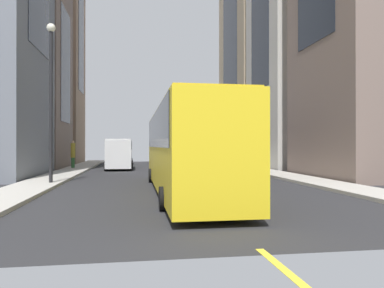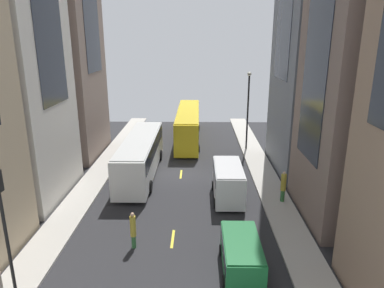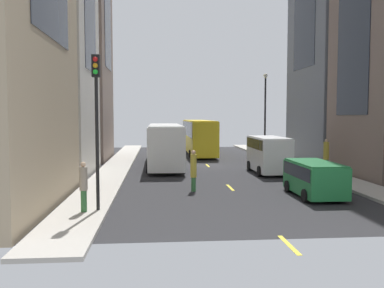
{
  "view_description": "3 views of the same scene",
  "coord_description": "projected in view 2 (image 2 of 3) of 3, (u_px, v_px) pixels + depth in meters",
  "views": [
    {
      "loc": [
        2.41,
        26.89,
        2.03
      ],
      "look_at": [
        -1.92,
        -1.0,
        2.16
      ],
      "focal_mm": 34.31,
      "sensor_mm": 36.0,
      "label": 1
    },
    {
      "loc": [
        1.49,
        -29.22,
        11.6
      ],
      "look_at": [
        0.95,
        0.96,
        2.52
      ],
      "focal_mm": 33.15,
      "sensor_mm": 36.0,
      "label": 2
    },
    {
      "loc": [
        -4.11,
        -33.45,
        4.04
      ],
      "look_at": [
        -1.37,
        -1.04,
        1.85
      ],
      "focal_mm": 38.77,
      "sensor_mm": 36.0,
      "label": 3
    }
  ],
  "objects": [
    {
      "name": "streetcar_yellow",
      "position": [
        188.0,
        122.0,
        41.26
      ],
      "size": [
        2.7,
        14.39,
        3.59
      ],
      "color": "yellow",
      "rests_on": "ground"
    },
    {
      "name": "lane_stripe_4",
      "position": [
        188.0,
        121.0,
        51.44
      ],
      "size": [
        0.16,
        2.0,
        0.01
      ],
      "primitive_type": "cube",
      "color": "yellow",
      "rests_on": "ground"
    },
    {
      "name": "pedestrian_crossing_near",
      "position": [
        133.0,
        229.0,
        20.08
      ],
      "size": [
        0.33,
        0.33,
        2.22
      ],
      "rotation": [
        0.0,
        0.0,
        1.15
      ],
      "color": "#336B38",
      "rests_on": "ground"
    },
    {
      "name": "lane_stripe_3",
      "position": [
        185.0,
        141.0,
        41.39
      ],
      "size": [
        0.16,
        2.0,
        0.01
      ],
      "primitive_type": "cube",
      "color": "yellow",
      "rests_on": "ground"
    },
    {
      "name": "city_bus_white",
      "position": [
        141.0,
        153.0,
        30.78
      ],
      "size": [
        2.81,
        12.42,
        3.35
      ],
      "color": "silver",
      "rests_on": "ground"
    },
    {
      "name": "pedestrian_waiting_curb",
      "position": [
        283.0,
        186.0,
        25.52
      ],
      "size": [
        0.39,
        0.39,
        2.31
      ],
      "rotation": [
        0.0,
        0.0,
        5.17
      ],
      "color": "#336B38",
      "rests_on": "ground"
    },
    {
      "name": "lane_stripe_1",
      "position": [
        173.0,
        239.0,
        21.28
      ],
      "size": [
        0.16,
        2.0,
        0.01
      ],
      "primitive_type": "cube",
      "color": "yellow",
      "rests_on": "ground"
    },
    {
      "name": "lane_stripe_2",
      "position": [
        181.0,
        174.0,
        31.34
      ],
      "size": [
        0.16,
        2.0,
        0.01
      ],
      "primitive_type": "cube",
      "color": "yellow",
      "rests_on": "ground"
    },
    {
      "name": "traffic_light_near_corner",
      "position": [
        3.0,
        216.0,
        14.62
      ],
      "size": [
        0.32,
        0.44,
        6.38
      ],
      "color": "black",
      "rests_on": "ground"
    },
    {
      "name": "delivery_van_white",
      "position": [
        228.0,
        180.0,
        26.2
      ],
      "size": [
        2.25,
        5.02,
        2.58
      ],
      "color": "white",
      "rests_on": "ground"
    },
    {
      "name": "streetlamp_near",
      "position": [
        248.0,
        103.0,
        36.75
      ],
      "size": [
        0.44,
        0.44,
        8.14
      ],
      "color": "black",
      "rests_on": "ground"
    },
    {
      "name": "sidewalk_east",
      "position": [
        263.0,
        174.0,
        31.19
      ],
      "size": [
        2.21,
        44.0,
        0.15
      ],
      "primitive_type": "cube",
      "color": "#B2ADA3",
      "rests_on": "ground"
    },
    {
      "name": "sidewalk_west",
      "position": [
        99.0,
        173.0,
        31.44
      ],
      "size": [
        2.21,
        44.0,
        0.15
      ],
      "primitive_type": "cube",
      "color": "#B2ADA3",
      "rests_on": "ground"
    },
    {
      "name": "ground_plane",
      "position": [
        181.0,
        174.0,
        31.34
      ],
      "size": [
        40.77,
        40.77,
        0.0
      ],
      "primitive_type": "plane",
      "color": "#28282B"
    },
    {
      "name": "car_green_0",
      "position": [
        241.0,
        253.0,
        18.13
      ],
      "size": [
        2.07,
        4.22,
        1.75
      ],
      "color": "#1E7238",
      "rests_on": "ground"
    }
  ]
}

